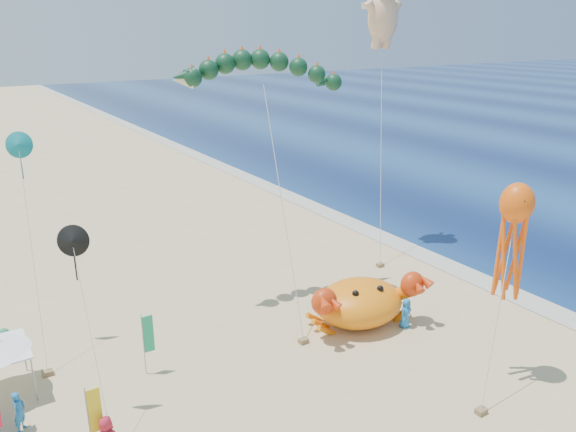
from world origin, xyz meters
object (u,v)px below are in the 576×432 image
at_px(dragon_kite, 261,76).
at_px(octopus_kite, 513,232).
at_px(crab_inflatable, 361,301).
at_px(cherub_kite, 384,9).

xyz_separation_m(dragon_kite, octopus_kite, (4.90, -13.69, -6.08)).
distance_m(crab_inflatable, cherub_kite, 21.02).
bearing_deg(dragon_kite, cherub_kite, 16.63).
relative_size(dragon_kite, octopus_kite, 1.51).
distance_m(dragon_kite, octopus_kite, 15.76).
xyz_separation_m(dragon_kite, cherub_kite, (12.16, 3.63, 3.81)).
relative_size(dragon_kite, cherub_kite, 0.74).
bearing_deg(octopus_kite, dragon_kite, 109.71).
relative_size(crab_inflatable, dragon_kite, 0.48).
relative_size(cherub_kite, octopus_kite, 2.05).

